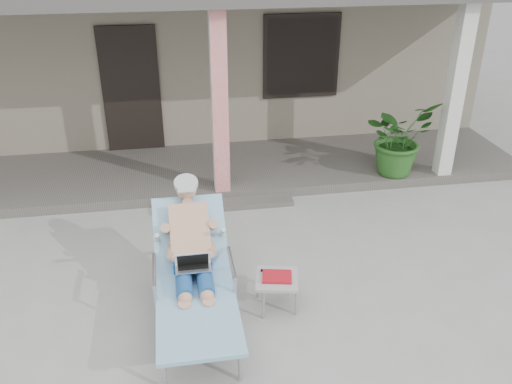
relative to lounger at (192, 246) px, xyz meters
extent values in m
plane|color=#9E9E99|center=(0.57, 0.45, -0.83)|extent=(60.00, 60.00, 0.00)
cube|color=gray|center=(0.57, 6.95, 0.67)|extent=(10.00, 5.00, 3.00)
cube|color=black|center=(-0.73, 4.42, 0.37)|extent=(0.95, 0.06, 2.10)
cube|color=black|center=(2.17, 4.42, 0.82)|extent=(1.20, 0.06, 1.30)
cube|color=black|center=(2.17, 4.41, 0.82)|extent=(1.32, 0.05, 1.42)
cube|color=#605B56|center=(0.57, 3.45, -0.76)|extent=(10.00, 2.00, 0.15)
cube|color=red|center=(0.57, 2.60, 0.62)|extent=(0.22, 0.22, 2.61)
cube|color=silver|center=(4.07, 2.60, 0.62)|extent=(0.22, 0.22, 2.61)
cube|color=#605B56|center=(0.57, 2.30, -0.79)|extent=(2.00, 0.30, 0.07)
cylinder|color=#B7B7BC|center=(-0.34, -1.02, -0.63)|extent=(0.05, 0.05, 0.40)
cylinder|color=#B7B7BC|center=(0.34, -1.02, -0.63)|extent=(0.05, 0.05, 0.40)
cylinder|color=#B7B7BC|center=(-0.34, 0.39, -0.63)|extent=(0.05, 0.05, 0.40)
cylinder|color=#B7B7BC|center=(0.34, 0.39, -0.63)|extent=(0.05, 0.05, 0.40)
cube|color=#B7B7BC|center=(0.00, -0.51, -0.41)|extent=(0.68, 1.32, 0.03)
cube|color=#9BCBF0|center=(0.00, -0.51, -0.39)|extent=(0.78, 1.36, 0.04)
cube|color=#B7B7BC|center=(0.00, 0.45, -0.16)|extent=(0.68, 0.63, 0.53)
cube|color=#9BCBF0|center=(0.00, 0.45, -0.12)|extent=(0.78, 0.71, 0.60)
cylinder|color=#B5B5B8|center=(0.00, 0.76, 0.35)|extent=(0.26, 0.27, 0.14)
cube|color=silver|center=(0.00, -0.04, -0.20)|extent=(0.36, 0.25, 0.25)
cube|color=#A4A5A0|center=(0.87, -0.04, -0.48)|extent=(0.52, 0.52, 0.04)
cylinder|color=#B7B7BC|center=(0.70, -0.21, -0.66)|extent=(0.03, 0.03, 0.34)
cylinder|color=#B7B7BC|center=(1.05, -0.21, -0.66)|extent=(0.03, 0.03, 0.34)
cylinder|color=#B7B7BC|center=(0.70, 0.14, -0.66)|extent=(0.03, 0.03, 0.34)
cylinder|color=#B7B7BC|center=(1.05, 0.14, -0.66)|extent=(0.03, 0.03, 0.34)
cube|color=#B4131F|center=(0.87, -0.04, -0.45)|extent=(0.35, 0.29, 0.03)
cube|color=black|center=(0.87, 0.08, -0.45)|extent=(0.31, 0.08, 0.03)
imported|color=#26591E|center=(3.34, 2.74, -0.09)|extent=(1.34, 1.26, 1.17)
camera|label=1|loc=(-0.11, -4.63, 2.95)|focal=38.00mm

